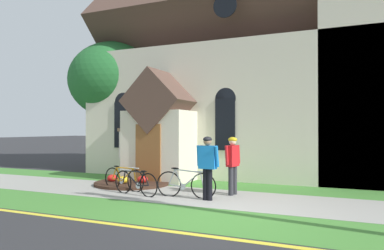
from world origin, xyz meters
The scene contains 15 objects.
ground centered at (0.00, 4.00, 0.00)m, with size 140.00×140.00×0.00m, color #2B2B2D.
sidewalk_slab centered at (-1.61, 1.97, 0.01)m, with size 32.00×2.70×0.01m, color #99968E.
grass_verge centered at (-1.61, -0.40, 0.00)m, with size 32.00×2.04×0.01m, color #427F33.
church_lawn centered at (-1.61, 4.21, 0.00)m, with size 24.00×1.79×0.01m, color #427F33.
curb_paint_stripe centered at (-1.61, -1.57, 0.00)m, with size 28.00×0.16×0.01m, color yellow.
church_building centered at (-1.07, 8.94, 4.87)m, with size 13.41×10.16×13.31m.
church_sign centered at (-4.31, 3.63, 1.31)m, with size 1.94×0.15×1.96m.
flower_bed centered at (-4.33, 3.07, 0.08)m, with size 2.58×2.58×0.34m.
bicycle_silver centered at (-1.61, 1.65, 0.38)m, with size 1.77×0.18×0.86m.
bicycle_green centered at (-3.91, 1.97, 0.37)m, with size 1.71×0.40×0.78m.
bicycle_black centered at (-3.11, 1.42, 0.36)m, with size 1.72×0.45×0.76m.
cyclist_in_green_jersey centered at (-0.51, 2.57, 1.00)m, with size 0.31×0.72×1.70m.
cyclist_in_blue_jersey centered at (-0.89, 1.51, 1.02)m, with size 0.67×0.30×1.73m.
yard_deciduous_tree centered at (-7.71, 6.68, 4.23)m, with size 4.22×4.22×6.04m.
distant_hill centered at (-5.74, 83.83, 0.00)m, with size 98.56×55.29×27.86m, color #847A5B.
Camera 1 is at (2.78, -7.76, 1.94)m, focal length 34.51 mm.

